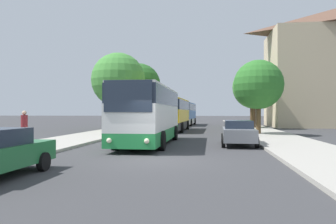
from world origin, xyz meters
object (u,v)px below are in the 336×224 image
object	(u,v)px
bus_rear	(184,113)
tree_left_near	(139,85)
tree_right_mid	(252,83)
tree_right_near	(254,87)
bus_front	(149,114)
parked_car_right_near	(239,132)
pedestrian_walking_back	(24,127)
tree_left_far	(118,80)
tree_right_far	(258,85)
bus_middle	(172,114)

from	to	relation	value
bus_rear	tree_left_near	distance (m)	9.82
tree_right_mid	tree_right_near	bearing A→B (deg)	-94.54
bus_front	bus_rear	world-z (taller)	bus_front
parked_car_right_near	pedestrian_walking_back	bearing A→B (deg)	13.58
bus_rear	bus_front	bearing A→B (deg)	-87.58
tree_left_near	tree_left_far	world-z (taller)	tree_left_near
tree_right_mid	tree_right_far	bearing A→B (deg)	-95.14
tree_right_far	bus_rear	bearing A→B (deg)	111.08
bus_middle	tree_right_near	size ratio (longest dim) A/B	1.44
tree_right_near	bus_middle	bearing A→B (deg)	-149.90
bus_middle	tree_right_mid	distance (m)	15.51
pedestrian_walking_back	tree_left_near	distance (m)	24.11
parked_car_right_near	bus_front	bearing A→B (deg)	1.50
parked_car_right_near	tree_left_far	distance (m)	17.71
tree_left_near	tree_right_near	distance (m)	14.13
bus_rear	tree_right_far	world-z (taller)	tree_right_far
tree_right_mid	bus_rear	bearing A→B (deg)	162.35
bus_front	pedestrian_walking_back	size ratio (longest dim) A/B	5.52
tree_right_mid	parked_car_right_near	bearing A→B (deg)	-98.61
bus_middle	tree_left_far	xyz separation A→B (m)	(-5.47, -0.98, 3.51)
tree_left_near	tree_right_near	bearing A→B (deg)	-7.66
parked_car_right_near	bus_rear	bearing A→B (deg)	-77.79
pedestrian_walking_back	bus_front	bearing A→B (deg)	146.26
tree_right_near	bus_rear	bearing A→B (deg)	133.13
tree_right_far	bus_front	bearing A→B (deg)	-131.88
tree_left_far	bus_front	bearing A→B (deg)	-66.58
parked_car_right_near	tree_right_near	xyz separation A→B (m)	(3.38, 19.28, 4.03)
tree_left_near	bus_rear	bearing A→B (deg)	55.33
bus_front	tree_right_far	xyz separation A→B (m)	(7.65, 8.53, 2.40)
bus_middle	tree_left_near	world-z (taller)	tree_left_near
parked_car_right_near	tree_left_far	xyz separation A→B (m)	(-11.00, 13.14, 4.48)
bus_rear	tree_left_far	world-z (taller)	tree_left_far
tree_left_near	tree_left_far	distance (m)	8.03
bus_rear	pedestrian_walking_back	size ratio (longest dim) A/B	5.61
tree_left_near	tree_right_far	bearing A→B (deg)	-44.27
parked_car_right_near	tree_right_near	bearing A→B (deg)	-98.43
bus_rear	parked_car_right_near	world-z (taller)	bus_rear
tree_left_near	tree_right_near	size ratio (longest dim) A/B	1.12
tree_right_mid	pedestrian_walking_back	bearing A→B (deg)	-119.13
parked_car_right_near	tree_right_near	size ratio (longest dim) A/B	0.60
bus_rear	pedestrian_walking_back	distance (m)	31.87
bus_front	tree_left_far	bearing A→B (deg)	113.50
tree_right_near	tree_right_far	xyz separation A→B (m)	(-1.04, -10.75, -0.57)
pedestrian_walking_back	tree_right_far	size ratio (longest dim) A/B	0.31
pedestrian_walking_back	tree_left_far	bearing A→B (deg)	-148.01
bus_front	bus_middle	world-z (taller)	bus_front
tree_left_near	bus_middle	bearing A→B (deg)	-54.18
bus_middle	bus_rear	distance (m)	14.56
parked_car_right_near	tree_right_far	xyz separation A→B (m)	(2.35, 8.53, 3.45)
tree_right_mid	tree_right_far	size ratio (longest dim) A/B	1.32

